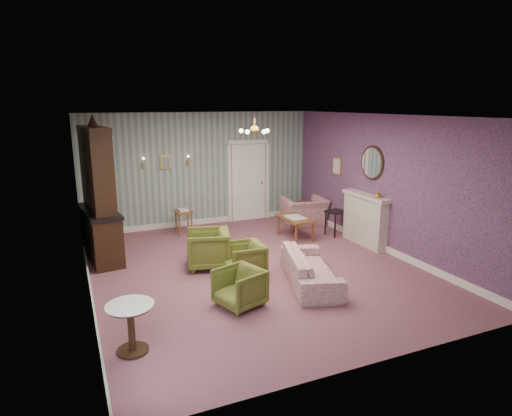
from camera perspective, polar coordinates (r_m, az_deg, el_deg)
name	(u,v)px	position (r m, az deg, el deg)	size (l,w,h in m)	color
floor	(255,269)	(8.58, -0.16, -7.87)	(7.00, 7.00, 0.00)	#814B59
ceiling	(255,116)	(7.99, -0.18, 11.88)	(7.00, 7.00, 0.00)	white
wall_back	(201,170)	(11.41, -7.16, 4.97)	(6.00, 6.00, 0.00)	slate
wall_front	(375,253)	(5.24, 15.19, -5.66)	(6.00, 6.00, 0.00)	slate
wall_left	(82,211)	(7.53, -21.65, -0.33)	(7.00, 7.00, 0.00)	slate
wall_right	(384,184)	(9.72, 16.32, 3.04)	(7.00, 7.00, 0.00)	slate
wall_right_floral	(384,184)	(9.71, 16.25, 3.03)	(7.00, 7.00, 0.00)	#A4527E
door	(248,181)	(11.86, -1.00, 3.58)	(1.12, 0.12, 2.16)	white
olive_chair_a	(239,286)	(6.98, -2.17, -10.06)	(0.66, 0.61, 0.67)	brown
olive_chair_b	(244,258)	(8.13, -1.51, -6.50)	(0.67, 0.63, 0.69)	brown
olive_chair_c	(208,247)	(8.58, -6.28, -5.04)	(0.79, 0.74, 0.82)	brown
sofa_chintz	(310,263)	(7.87, 7.09, -7.06)	(1.92, 0.56, 0.75)	#913A55
wingback_chair	(304,207)	(11.58, 6.30, 0.18)	(1.08, 0.70, 0.94)	#913A55
dresser	(97,191)	(9.28, -19.92, 2.12)	(0.59, 1.71, 2.85)	black
fireplace	(365,219)	(10.13, 13.95, -1.46)	(0.30, 1.40, 1.16)	beige
mantel_vase	(378,194)	(9.66, 15.50, 1.72)	(0.15, 0.15, 0.15)	gold
oval_mirror	(372,163)	(9.94, 14.83, 5.69)	(0.04, 0.76, 0.84)	white
framed_print	(337,166)	(11.06, 10.49, 5.37)	(0.04, 0.34, 0.42)	gold
coffee_table	(295,228)	(10.41, 5.10, -2.55)	(0.55, 1.00, 0.51)	brown
side_table_black	(335,223)	(10.74, 10.25, -1.93)	(0.41, 0.41, 0.61)	black
pedestal_table	(131,328)	(6.01, -15.88, -14.78)	(0.61, 0.61, 0.67)	black
nesting_table	(184,221)	(10.79, -9.37, -1.73)	(0.39, 0.49, 0.64)	brown
gilt_mirror_back	(166,162)	(11.12, -11.61, 5.88)	(0.28, 0.06, 0.36)	gold
sconce_left	(144,163)	(11.00, -14.40, 5.65)	(0.16, 0.12, 0.30)	gold
sconce_right	(188,161)	(11.23, -8.83, 6.06)	(0.16, 0.12, 0.30)	gold
chandelier	(255,131)	(8.00, -0.18, 9.95)	(0.56, 0.56, 0.36)	gold
burgundy_cushion	(306,208)	(11.43, 6.45, 0.04)	(0.38, 0.10, 0.38)	maroon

